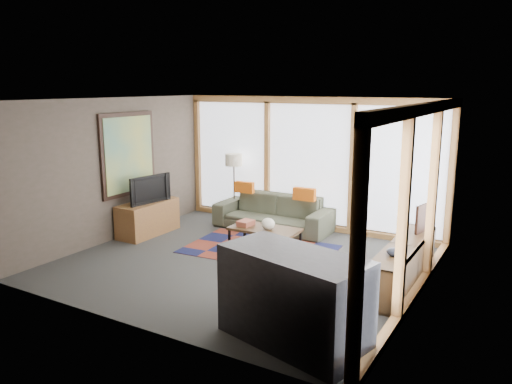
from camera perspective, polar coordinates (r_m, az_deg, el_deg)
The scene contains 17 objects.
ground at distance 8.14m, azimuth -1.43°, elevation -8.10°, with size 5.50×5.50×0.00m, color #30302D.
room_envelope at distance 7.99m, azimuth 3.65°, elevation 2.93°, with size 5.52×5.02×2.62m.
rug at distance 8.79m, azimuth 0.41°, elevation -6.53°, with size 2.52×1.62×0.01m, color maroon.
sofa at distance 9.90m, azimuth 1.96°, elevation -2.37°, with size 2.32×0.91×0.68m, color #383B2A.
pillow_left at distance 10.11m, azimuth -1.33°, elevation 0.55°, with size 0.40×0.12×0.22m, color #B84F0E.
pillow_right at distance 9.47m, azimuth 5.55°, elevation -0.24°, with size 0.43×0.13×0.24m, color #B84F0E.
floor_lamp at distance 10.48m, azimuth -2.52°, elevation 0.53°, with size 0.36×0.36×1.42m, color black, non-canonical shape.
coffee_table at distance 8.68m, azimuth 1.01°, elevation -5.41°, with size 1.20×0.60×0.40m, color #31220F, non-canonical shape.
book_stack at distance 8.76m, azimuth -1.18°, elevation -3.57°, with size 0.22×0.28×0.09m, color brown.
vase at distance 8.51m, azimuth 1.38°, elevation -3.66°, with size 0.23×0.23×0.20m, color beige.
bookshelf at distance 7.55m, azimuth 16.46°, elevation -7.91°, with size 0.43×2.35×0.59m, color #31220F, non-canonical shape.
bowl_a at distance 6.94m, azimuth 15.52°, elevation -6.61°, with size 0.21×0.21×0.10m, color black.
bowl_b at distance 7.21m, azimuth 16.36°, elevation -6.06°, with size 0.15×0.15×0.08m, color black.
shelf_picture at distance 8.07m, azimuth 18.40°, elevation -2.91°, with size 0.04×0.34×0.44m, color black.
tv_console at distance 9.81m, azimuth -12.24°, elevation -2.92°, with size 0.53×1.26×0.63m, color brown.
television at distance 9.64m, azimuth -12.30°, elevation 0.36°, with size 0.92×0.12×0.53m, color black.
bar_counter at distance 5.61m, azimuth 4.32°, elevation -12.00°, with size 1.65×0.77×1.05m, color black.
Camera 1 is at (4.02, -6.50, 2.81)m, focal length 35.00 mm.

